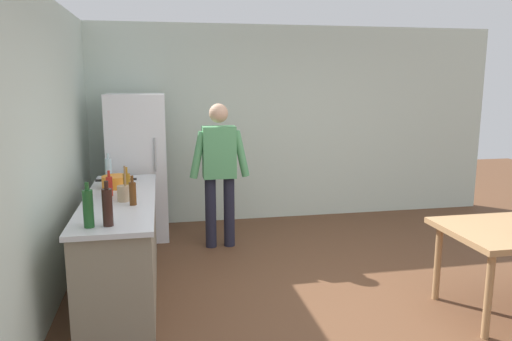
# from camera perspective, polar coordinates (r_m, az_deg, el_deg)

# --- Properties ---
(ground_plane) EXTENTS (14.00, 14.00, 0.00)m
(ground_plane) POSITION_cam_1_polar(r_m,az_deg,el_deg) (4.50, 11.46, -15.58)
(ground_plane) COLOR brown
(wall_back) EXTENTS (6.40, 0.12, 2.70)m
(wall_back) POSITION_cam_1_polar(r_m,az_deg,el_deg) (6.93, 2.35, 5.48)
(wall_back) COLOR silver
(wall_back) RESTS_ON ground_plane
(wall_left) EXTENTS (0.12, 5.60, 2.70)m
(wall_left) POSITION_cam_1_polar(r_m,az_deg,el_deg) (4.08, -25.05, 0.87)
(wall_left) COLOR silver
(wall_left) RESTS_ON ground_plane
(kitchen_counter) EXTENTS (0.64, 2.20, 0.90)m
(kitchen_counter) POSITION_cam_1_polar(r_m,az_deg,el_deg) (4.78, -15.41, -8.31)
(kitchen_counter) COLOR gray
(kitchen_counter) RESTS_ON ground_plane
(refrigerator) EXTENTS (0.70, 0.67, 1.80)m
(refrigerator) POSITION_cam_1_polar(r_m,az_deg,el_deg) (6.21, -13.65, 0.40)
(refrigerator) COLOR white
(refrigerator) RESTS_ON ground_plane
(person) EXTENTS (0.70, 0.22, 1.70)m
(person) POSITION_cam_1_polar(r_m,az_deg,el_deg) (5.68, -4.31, 0.54)
(person) COLOR #1E1E2D
(person) RESTS_ON ground_plane
(cooking_pot) EXTENTS (0.40, 0.28, 0.12)m
(cooking_pot) POSITION_cam_1_polar(r_m,az_deg,el_deg) (5.08, -16.03, -1.27)
(cooking_pot) COLOR orange
(cooking_pot) RESTS_ON kitchen_counter
(utensil_jar) EXTENTS (0.11, 0.11, 0.32)m
(utensil_jar) POSITION_cam_1_polar(r_m,az_deg,el_deg) (4.50, -15.22, -2.50)
(utensil_jar) COLOR tan
(utensil_jar) RESTS_ON kitchen_counter
(bottle_beer_brown) EXTENTS (0.06, 0.06, 0.26)m
(bottle_beer_brown) POSITION_cam_1_polar(r_m,az_deg,el_deg) (4.33, -14.22, -2.58)
(bottle_beer_brown) COLOR #5B3314
(bottle_beer_brown) RESTS_ON kitchen_counter
(bottle_sauce_red) EXTENTS (0.06, 0.06, 0.24)m
(bottle_sauce_red) POSITION_cam_1_polar(r_m,az_deg,el_deg) (4.73, -16.77, -1.72)
(bottle_sauce_red) COLOR #B22319
(bottle_sauce_red) RESTS_ON kitchen_counter
(bottle_wine_dark) EXTENTS (0.08, 0.08, 0.34)m
(bottle_wine_dark) POSITION_cam_1_polar(r_m,az_deg,el_deg) (3.76, -16.98, -4.08)
(bottle_wine_dark) COLOR black
(bottle_wine_dark) RESTS_ON kitchen_counter
(bottle_water_clear) EXTENTS (0.07, 0.07, 0.30)m
(bottle_water_clear) POSITION_cam_1_polar(r_m,az_deg,el_deg) (5.42, -16.87, 0.13)
(bottle_water_clear) COLOR silver
(bottle_water_clear) RESTS_ON kitchen_counter
(bottle_wine_green) EXTENTS (0.08, 0.08, 0.34)m
(bottle_wine_green) POSITION_cam_1_polar(r_m,az_deg,el_deg) (3.77, -19.03, -4.18)
(bottle_wine_green) COLOR #1E5123
(bottle_wine_green) RESTS_ON kitchen_counter
(bottle_oil_amber) EXTENTS (0.06, 0.06, 0.28)m
(bottle_oil_amber) POSITION_cam_1_polar(r_m,az_deg,el_deg) (4.64, -14.87, -1.62)
(bottle_oil_amber) COLOR #996619
(bottle_oil_amber) RESTS_ON kitchen_counter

